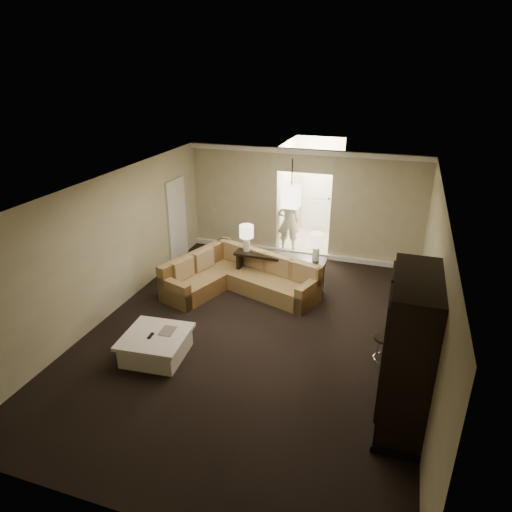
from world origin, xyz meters
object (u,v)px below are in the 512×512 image
(sectional_sofa, at_px, (238,277))
(console_table, at_px, (280,268))
(coffee_table, at_px, (156,345))
(person, at_px, (288,219))
(drink_table, at_px, (385,344))
(armoire, at_px, (407,355))

(sectional_sofa, height_order, console_table, sectional_sofa)
(sectional_sofa, height_order, coffee_table, sectional_sofa)
(console_table, bearing_deg, person, 101.31)
(coffee_table, xyz_separation_m, drink_table, (3.78, 1.03, 0.16))
(coffee_table, relative_size, console_table, 0.56)
(console_table, bearing_deg, coffee_table, -111.50)
(console_table, height_order, drink_table, console_table)
(sectional_sofa, relative_size, drink_table, 6.17)
(armoire, bearing_deg, person, 118.70)
(sectional_sofa, xyz_separation_m, person, (0.42, 2.76, 0.53))
(console_table, relative_size, drink_table, 3.84)
(person, bearing_deg, drink_table, 107.61)
(sectional_sofa, distance_m, person, 2.84)
(sectional_sofa, distance_m, armoire, 4.70)
(drink_table, bearing_deg, sectional_sofa, 152.36)
(coffee_table, xyz_separation_m, person, (0.93, 5.50, 0.64))
(person, bearing_deg, console_table, 85.21)
(armoire, distance_m, person, 6.54)
(coffee_table, height_order, console_table, console_table)
(coffee_table, distance_m, console_table, 3.48)
(console_table, xyz_separation_m, drink_table, (2.44, -2.17, -0.09))
(console_table, bearing_deg, drink_table, -40.46)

